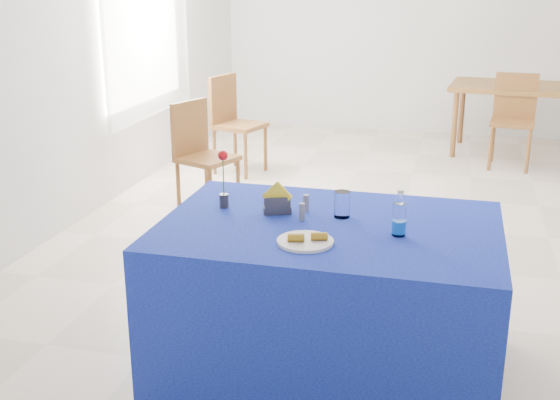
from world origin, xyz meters
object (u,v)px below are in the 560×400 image
(water_bottle, at_px, (399,220))
(chair_win_a, at_px, (200,148))
(blue_table, at_px, (328,297))
(chair_win_b, at_px, (232,117))
(chair_bg_left, at_px, (514,114))
(plate, at_px, (305,242))
(oak_table, at_px, (518,92))

(water_bottle, distance_m, chair_win_a, 2.88)
(blue_table, xyz_separation_m, chair_win_b, (-1.58, 3.36, 0.17))
(chair_win_b, bearing_deg, chair_bg_left, -55.28)
(blue_table, bearing_deg, plate, -102.57)
(chair_win_b, bearing_deg, chair_win_a, -158.73)
(water_bottle, bearing_deg, chair_win_b, 119.08)
(water_bottle, distance_m, oak_table, 4.92)
(chair_win_a, relative_size, chair_win_b, 0.96)
(blue_table, bearing_deg, oak_table, 76.23)
(water_bottle, height_order, chair_win_a, water_bottle)
(blue_table, xyz_separation_m, chair_bg_left, (1.11, 4.27, 0.16))
(water_bottle, relative_size, chair_bg_left, 0.23)
(chair_bg_left, bearing_deg, blue_table, -98.82)
(plate, distance_m, chair_win_b, 3.94)
(plate, bearing_deg, water_bottle, 27.46)
(chair_win_a, bearing_deg, oak_table, -23.75)
(blue_table, relative_size, chair_bg_left, 1.71)
(blue_table, distance_m, oak_table, 4.92)
(plate, distance_m, blue_table, 0.48)
(chair_bg_left, xyz_separation_m, chair_win_a, (-2.58, -2.11, -0.01))
(chair_bg_left, height_order, chair_win_b, chair_win_b)
(oak_table, bearing_deg, blue_table, -103.77)
(chair_bg_left, bearing_deg, chair_win_b, -155.62)
(chair_bg_left, distance_m, chair_win_b, 2.83)
(blue_table, distance_m, chair_win_a, 2.61)
(plate, height_order, oak_table, plate)
(oak_table, distance_m, chair_win_a, 3.72)
(blue_table, relative_size, water_bottle, 7.44)
(chair_win_b, bearing_deg, water_bottle, -134.83)
(water_bottle, bearing_deg, oak_table, 80.15)
(plate, relative_size, chair_win_b, 0.26)
(water_bottle, relative_size, chair_win_a, 0.24)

